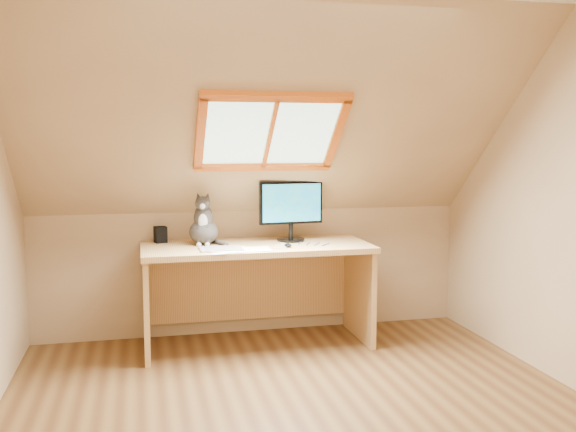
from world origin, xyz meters
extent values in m
plane|color=brown|center=(0.00, 0.00, 0.00)|extent=(3.50, 3.50, 0.00)
cube|color=tan|center=(0.00, -1.75, 1.20)|extent=(3.50, 0.02, 2.40)
cube|color=tan|center=(0.00, 1.75, 0.50)|extent=(3.50, 0.02, 1.00)
cube|color=tan|center=(0.00, 0.97, 1.70)|extent=(3.50, 1.56, 1.41)
cube|color=#B2E0CC|center=(0.00, 1.05, 1.63)|extent=(0.90, 0.53, 0.48)
cube|color=orange|center=(0.00, 1.05, 1.63)|extent=(1.02, 0.64, 0.59)
cube|color=tan|center=(-0.04, 1.38, 0.76)|extent=(1.72, 0.75, 0.04)
cube|color=tan|center=(-0.87, 1.38, 0.37)|extent=(0.04, 0.68, 0.74)
cube|color=tan|center=(0.79, 1.38, 0.37)|extent=(0.04, 0.68, 0.74)
cube|color=tan|center=(-0.04, 1.73, 0.37)|extent=(1.62, 0.03, 0.52)
cylinder|color=black|center=(0.25, 1.48, 0.79)|extent=(0.21, 0.21, 0.02)
cylinder|color=black|center=(0.25, 1.48, 0.86)|extent=(0.04, 0.04, 0.12)
cube|color=black|center=(0.25, 1.48, 1.09)|extent=(0.51, 0.08, 0.33)
cube|color=blue|center=(0.26, 1.45, 1.09)|extent=(0.47, 0.05, 0.29)
ellipsoid|color=#423D3A|center=(-0.43, 1.48, 0.88)|extent=(0.26, 0.29, 0.19)
ellipsoid|color=#423D3A|center=(-0.43, 1.46, 0.99)|extent=(0.16, 0.16, 0.20)
ellipsoid|color=silver|center=(-0.44, 1.40, 0.97)|extent=(0.08, 0.05, 0.12)
ellipsoid|color=#423D3A|center=(-0.44, 1.41, 1.10)|extent=(0.13, 0.12, 0.11)
sphere|color=silver|center=(-0.44, 1.37, 1.08)|extent=(0.04, 0.04, 0.04)
cone|color=#423D3A|center=(-0.47, 1.44, 1.15)|extent=(0.06, 0.06, 0.07)
cone|color=#423D3A|center=(-0.40, 1.43, 1.15)|extent=(0.06, 0.06, 0.07)
cube|color=black|center=(-0.74, 1.63, 0.85)|extent=(0.11, 0.11, 0.13)
cube|color=#B2B2B7|center=(-0.33, 1.20, 0.79)|extent=(0.31, 0.22, 0.01)
ellipsoid|color=black|center=(0.16, 1.20, 0.80)|extent=(0.05, 0.09, 0.03)
cube|color=white|center=(-0.21, 1.12, 0.78)|extent=(0.33, 0.27, 0.00)
cube|color=white|center=(-0.21, 1.12, 0.79)|extent=(0.32, 0.24, 0.00)
cube|color=white|center=(-0.21, 1.12, 0.79)|extent=(0.35, 0.30, 0.00)
cube|color=white|center=(-0.21, 1.12, 0.79)|extent=(0.34, 0.28, 0.00)
camera|label=1|loc=(-0.89, -3.35, 1.56)|focal=40.00mm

